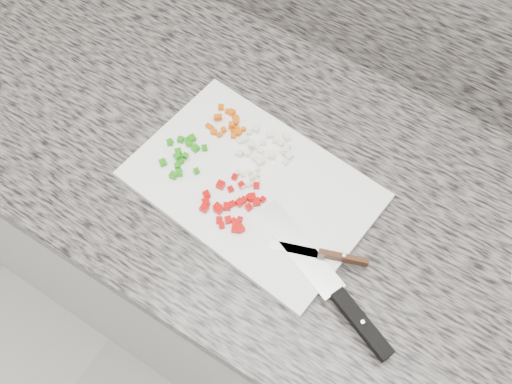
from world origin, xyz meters
TOP-DOWN VIEW (x-y plane):
  - cabinet at (0.00, 1.44)m, footprint 3.92×0.62m
  - countertop at (0.00, 1.44)m, footprint 3.96×0.64m
  - cutting_board at (-0.08, 1.39)m, footprint 0.43×0.31m
  - carrot_pile at (-0.18, 1.47)m, footprint 0.07×0.06m
  - onion_pile at (-0.10, 1.46)m, footprint 0.10×0.09m
  - green_pepper_pile at (-0.21, 1.37)m, footprint 0.09×0.09m
  - red_pepper_pile at (-0.08, 1.33)m, footprint 0.10×0.11m
  - garlic_pile at (-0.09, 1.39)m, footprint 0.05×0.05m
  - chef_knife at (0.14, 1.29)m, footprint 0.29×0.15m
  - paring_knife at (0.10, 1.34)m, footprint 0.15×0.06m

SIDE VIEW (x-z plane):
  - cabinet at x=0.00m, z-range 0.00..0.86m
  - countertop at x=0.00m, z-range 0.86..0.90m
  - cutting_board at x=-0.08m, z-range 0.90..0.91m
  - garlic_pile at x=-0.09m, z-range 0.91..0.92m
  - red_pepper_pile at x=-0.08m, z-range 0.91..0.92m
  - chef_knife at x=0.14m, z-range 0.91..0.93m
  - carrot_pile at x=-0.18m, z-range 0.91..0.93m
  - onion_pile at x=-0.10m, z-range 0.91..0.93m
  - paring_knife at x=0.10m, z-range 0.91..0.93m
  - green_pepper_pile at x=-0.21m, z-range 0.91..0.93m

